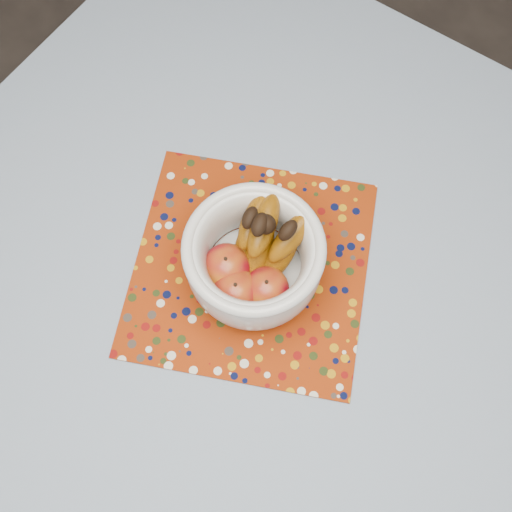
% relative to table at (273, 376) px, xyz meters
% --- Properties ---
extents(table, '(1.20, 1.20, 0.75)m').
position_rel_table_xyz_m(table, '(0.00, 0.00, 0.00)').
color(table, brown).
rests_on(table, ground).
extents(tablecloth, '(1.32, 1.32, 0.01)m').
position_rel_table_xyz_m(tablecloth, '(0.00, 0.00, 0.08)').
color(tablecloth, slate).
rests_on(tablecloth, table).
extents(placemat, '(0.46, 0.46, 0.00)m').
position_rel_table_xyz_m(placemat, '(-0.11, 0.10, 0.09)').
color(placemat, maroon).
rests_on(placemat, tablecloth).
extents(fruit_bowl, '(0.19, 0.20, 0.16)m').
position_rel_table_xyz_m(fruit_bowl, '(-0.10, 0.10, 0.16)').
color(fruit_bowl, silver).
rests_on(fruit_bowl, placemat).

